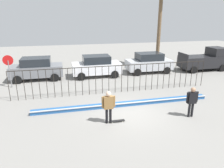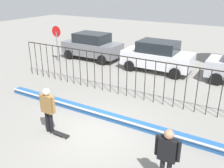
{
  "view_description": "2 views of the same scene",
  "coord_description": "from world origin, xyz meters",
  "px_view_note": "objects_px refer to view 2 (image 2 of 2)",
  "views": [
    {
      "loc": [
        -3.46,
        -10.39,
        5.32
      ],
      "look_at": [
        -0.52,
        2.2,
        1.07
      ],
      "focal_mm": 33.76,
      "sensor_mm": 36.0,
      "label": 1
    },
    {
      "loc": [
        4.55,
        -6.47,
        5.01
      ],
      "look_at": [
        -0.41,
        1.93,
        1.15
      ],
      "focal_mm": 39.6,
      "sensor_mm": 36.0,
      "label": 2
    }
  ],
  "objects_px": {
    "skateboard": "(59,134)",
    "camera_operator": "(167,152)",
    "skateboarder": "(48,106)",
    "stop_sign": "(57,39)",
    "parked_car_white": "(157,56)",
    "parked_car_gray": "(92,46)"
  },
  "relations": [
    {
      "from": "stop_sign",
      "to": "parked_car_white",
      "type": "bearing_deg",
      "value": 12.63
    },
    {
      "from": "camera_operator",
      "to": "parked_car_white",
      "type": "distance_m",
      "value": 9.82
    },
    {
      "from": "skateboarder",
      "to": "stop_sign",
      "type": "xyz_separation_m",
      "value": [
        -6.09,
        7.21,
        0.57
      ]
    },
    {
      "from": "parked_car_gray",
      "to": "stop_sign",
      "type": "bearing_deg",
      "value": -139.01
    },
    {
      "from": "camera_operator",
      "to": "parked_car_white",
      "type": "height_order",
      "value": "parked_car_white"
    },
    {
      "from": "skateboarder",
      "to": "stop_sign",
      "type": "distance_m",
      "value": 9.45
    },
    {
      "from": "stop_sign",
      "to": "parked_car_gray",
      "type": "bearing_deg",
      "value": 45.34
    },
    {
      "from": "parked_car_white",
      "to": "parked_car_gray",
      "type": "bearing_deg",
      "value": 175.69
    },
    {
      "from": "camera_operator",
      "to": "parked_car_gray",
      "type": "height_order",
      "value": "parked_car_gray"
    },
    {
      "from": "skateboard",
      "to": "parked_car_white",
      "type": "relative_size",
      "value": 0.19
    },
    {
      "from": "camera_operator",
      "to": "parked_car_white",
      "type": "xyz_separation_m",
      "value": [
        -3.72,
        9.08,
        -0.04
      ]
    },
    {
      "from": "skateboarder",
      "to": "parked_car_gray",
      "type": "xyz_separation_m",
      "value": [
        -4.34,
        8.98,
        -0.07
      ]
    },
    {
      "from": "camera_operator",
      "to": "parked_car_gray",
      "type": "distance_m",
      "value": 12.85
    },
    {
      "from": "stop_sign",
      "to": "camera_operator",
      "type": "bearing_deg",
      "value": -35.44
    },
    {
      "from": "parked_car_gray",
      "to": "stop_sign",
      "type": "height_order",
      "value": "stop_sign"
    },
    {
      "from": "parked_car_white",
      "to": "skateboard",
      "type": "bearing_deg",
      "value": -93.96
    },
    {
      "from": "skateboard",
      "to": "parked_car_white",
      "type": "xyz_separation_m",
      "value": [
        0.33,
        8.76,
        0.91
      ]
    },
    {
      "from": "skateboard",
      "to": "camera_operator",
      "type": "height_order",
      "value": "camera_operator"
    },
    {
      "from": "skateboard",
      "to": "parked_car_gray",
      "type": "bearing_deg",
      "value": 137.21
    },
    {
      "from": "skateboarder",
      "to": "skateboard",
      "type": "distance_m",
      "value": 1.09
    },
    {
      "from": "skateboarder",
      "to": "camera_operator",
      "type": "distance_m",
      "value": 4.52
    },
    {
      "from": "parked_car_white",
      "to": "stop_sign",
      "type": "relative_size",
      "value": 1.72
    }
  ]
}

